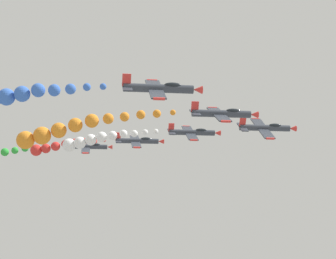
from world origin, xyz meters
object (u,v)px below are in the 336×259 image
(airplane_lead, at_px, (266,128))
(airplane_right_outer, at_px, (160,88))
(airplane_right_inner, at_px, (222,114))
(airplane_trailing, at_px, (88,147))
(airplane_left_outer, at_px, (138,141))
(airplane_left_inner, at_px, (193,132))

(airplane_lead, height_order, airplane_right_outer, airplane_right_outer)
(airplane_lead, relative_size, airplane_right_inner, 1.00)
(airplane_right_inner, xyz_separation_m, airplane_trailing, (-46.76, -20.41, 0.85))
(airplane_left_outer, height_order, airplane_right_outer, airplane_right_outer)
(airplane_trailing, bearing_deg, airplane_left_outer, 41.11)
(airplane_left_inner, bearing_deg, airplane_right_inner, 0.27)
(airplane_left_inner, relative_size, airplane_trailing, 1.00)
(airplane_lead, xyz_separation_m, airplane_right_inner, (11.80, -10.63, -0.08))
(airplane_left_inner, distance_m, airplane_right_outer, 36.43)
(airplane_right_inner, distance_m, airplane_right_outer, 15.47)
(airplane_trailing, bearing_deg, airplane_lead, 41.60)
(airplane_left_outer, distance_m, airplane_trailing, 16.02)
(airplane_right_outer, bearing_deg, airplane_right_inner, 135.33)
(airplane_right_inner, height_order, airplane_trailing, airplane_trailing)
(airplane_lead, xyz_separation_m, airplane_left_outer, (-22.89, -20.51, 0.57))
(airplane_left_outer, bearing_deg, airplane_left_inner, 41.96)
(airplane_left_inner, height_order, airplane_right_outer, airplane_right_outer)
(airplane_right_inner, bearing_deg, airplane_right_outer, -44.67)
(airplane_left_inner, distance_m, airplane_left_outer, 14.61)
(airplane_lead, bearing_deg, airplane_left_inner, -138.24)
(airplane_lead, height_order, airplane_left_outer, airplane_left_outer)
(airplane_left_outer, distance_m, airplane_right_outer, 45.68)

